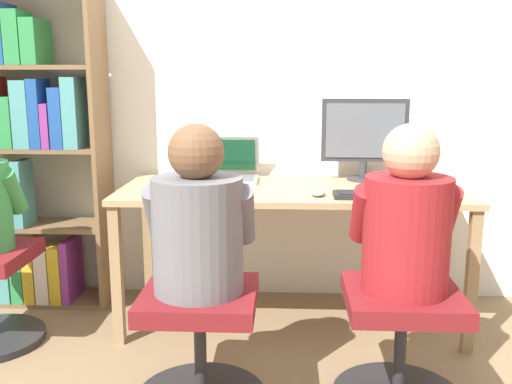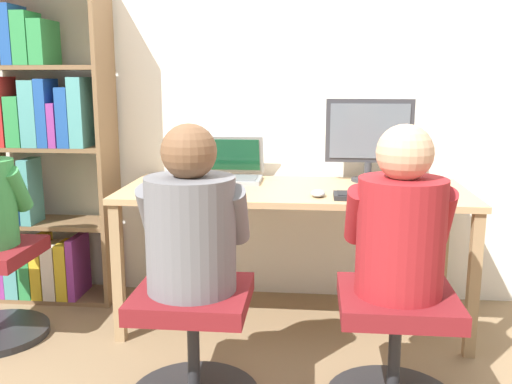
{
  "view_description": "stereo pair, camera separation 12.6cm",
  "coord_description": "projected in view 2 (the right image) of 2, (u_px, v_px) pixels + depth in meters",
  "views": [
    {
      "loc": [
        -0.03,
        -2.49,
        1.27
      ],
      "look_at": [
        -0.17,
        0.14,
        0.73
      ],
      "focal_mm": 40.0,
      "sensor_mm": 36.0,
      "label": 1
    },
    {
      "loc": [
        0.09,
        -2.48,
        1.27
      ],
      "look_at": [
        -0.17,
        0.14,
        0.73
      ],
      "focal_mm": 40.0,
      "sensor_mm": 36.0,
      "label": 2
    }
  ],
  "objects": [
    {
      "name": "desk",
      "position": [
        293.0,
        202.0,
        2.9
      ],
      "size": [
        1.73,
        0.7,
        0.72
      ],
      "color": "tan",
      "rests_on": "ground_plane"
    },
    {
      "name": "bookshelf",
      "position": [
        36.0,
        153.0,
        3.17
      ],
      "size": [
        0.72,
        0.3,
        1.76
      ],
      "color": "brown",
      "rests_on": "ground_plane"
    },
    {
      "name": "office_chair_left",
      "position": [
        395.0,
        345.0,
        2.19
      ],
      "size": [
        0.52,
        0.52,
        0.47
      ],
      "color": "#262628",
      "rests_on": "ground_plane"
    },
    {
      "name": "keyboard",
      "position": [
        383.0,
        196.0,
        2.63
      ],
      "size": [
        0.46,
        0.14,
        0.03
      ],
      "color": "#232326",
      "rests_on": "desk"
    },
    {
      "name": "computer_mouse_by_keyboard",
      "position": [
        318.0,
        193.0,
        2.68
      ],
      "size": [
        0.07,
        0.11,
        0.03
      ],
      "color": "#99999E",
      "rests_on": "desk"
    },
    {
      "name": "person_at_monitor",
      "position": [
        401.0,
        223.0,
        2.1
      ],
      "size": [
        0.4,
        0.33,
        0.63
      ],
      "color": "maroon",
      "rests_on": "office_chair_left"
    },
    {
      "name": "person_at_laptop",
      "position": [
        191.0,
        222.0,
        2.13
      ],
      "size": [
        0.42,
        0.34,
        0.63
      ],
      "color": "slate",
      "rests_on": "office_chair_right"
    },
    {
      "name": "wall_back",
      "position": [
        298.0,
        71.0,
        3.17
      ],
      "size": [
        10.0,
        0.05,
        2.6
      ],
      "color": "white",
      "rests_on": "ground_plane"
    },
    {
      "name": "ground_plane",
      "position": [
        289.0,
        351.0,
        2.68
      ],
      "size": [
        14.0,
        14.0,
        0.0
      ],
      "primitive_type": "plane",
      "color": "#846B4C"
    },
    {
      "name": "desktop_monitor",
      "position": [
        369.0,
        138.0,
        3.03
      ],
      "size": [
        0.46,
        0.18,
        0.44
      ],
      "color": "#333338",
      "rests_on": "desk"
    },
    {
      "name": "laptop",
      "position": [
        228.0,
        171.0,
        3.11
      ],
      "size": [
        0.37,
        0.32,
        0.23
      ],
      "color": "gray",
      "rests_on": "desk"
    },
    {
      "name": "office_chair_right",
      "position": [
        193.0,
        341.0,
        2.22
      ],
      "size": [
        0.52,
        0.52,
        0.47
      ],
      "color": "#262628",
      "rests_on": "ground_plane"
    }
  ]
}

